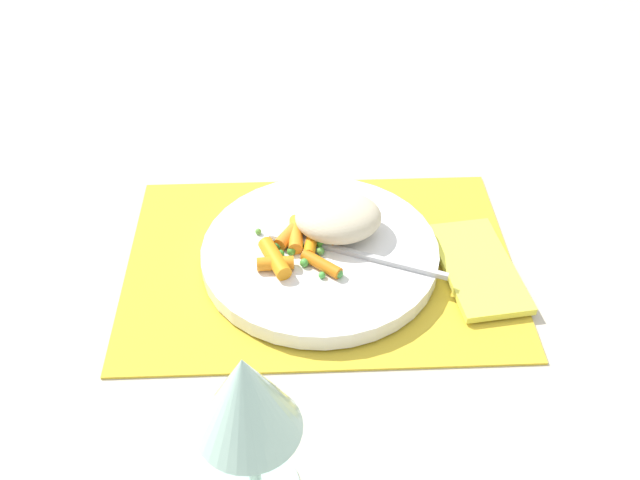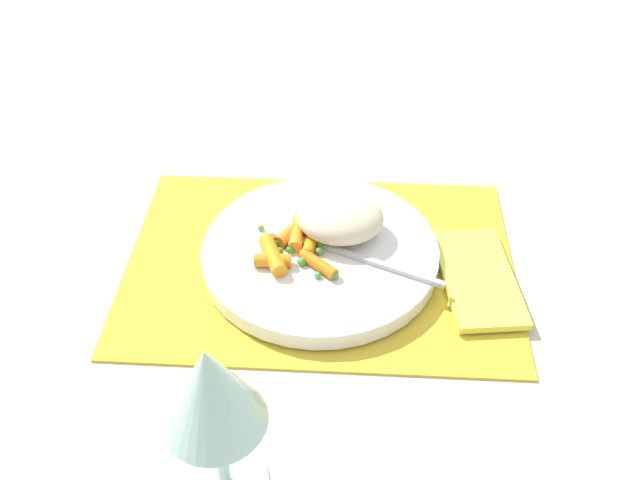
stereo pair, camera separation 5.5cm
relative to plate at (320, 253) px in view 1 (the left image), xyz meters
name	(u,v)px [view 1 (the left image)]	position (x,y,z in m)	size (l,w,h in m)	color
ground_plane	(320,264)	(0.00, 0.00, -0.02)	(2.40, 2.40, 0.00)	beige
placemat	(320,262)	(0.00, 0.00, -0.01)	(0.42, 0.30, 0.01)	gold
plate	(320,253)	(0.00, 0.00, 0.00)	(0.26, 0.26, 0.02)	white
rice_mound	(338,217)	(-0.02, -0.02, 0.03)	(0.09, 0.08, 0.04)	beige
carrot_portion	(296,247)	(0.03, 0.01, 0.02)	(0.09, 0.10, 0.02)	orange
pea_scatter	(300,250)	(0.02, 0.01, 0.01)	(0.09, 0.09, 0.01)	#568F41
fork	(338,249)	(-0.02, 0.01, 0.01)	(0.19, 0.09, 0.01)	#BBBBBB
wine_glass	(246,400)	(0.06, 0.27, 0.11)	(0.08, 0.08, 0.17)	#B2E0CC
napkin	(478,267)	(-0.17, 0.02, -0.01)	(0.07, 0.15, 0.01)	#EAE54C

